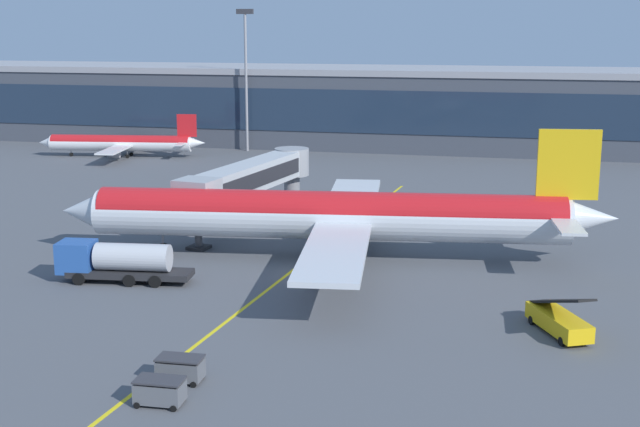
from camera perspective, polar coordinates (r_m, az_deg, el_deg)
name	(u,v)px	position (r m, az deg, el deg)	size (l,w,h in m)	color
ground_plane	(307,275)	(71.27, -0.85, -4.10)	(700.00, 700.00, 0.00)	#515459
apron_lead_in_line	(297,267)	(73.48, -1.55, -3.59)	(0.30, 80.00, 0.01)	yellow
terminal_building	(449,108)	(146.98, 8.54, 6.95)	(186.48, 21.70, 13.26)	#424751
main_airliner	(331,215)	(75.23, 0.77, -0.11)	(49.04, 39.25, 11.74)	silver
jet_bridge	(253,177)	(88.73, -4.50, 2.44)	(7.23, 24.65, 6.64)	#B2B7BC
fuel_tanker	(116,261)	(70.86, -13.42, -3.08)	(11.03, 3.81, 3.25)	#232326
belt_loader	(559,320)	(59.91, 15.57, -6.81)	(4.38, 6.76, 3.49)	yellow
baggage_cart_0	(160,391)	(48.42, -10.60, -11.51)	(2.71, 1.72, 1.48)	#595B60
baggage_cart_1	(180,368)	(51.15, -9.27, -10.12)	(2.71, 1.72, 1.48)	#595B60
commuter_jet_far	(121,143)	(138.30, -13.06, 4.59)	(26.71, 21.32, 6.81)	white
apron_light_mast_0	(246,69)	(141.16, -4.95, 9.56)	(2.80, 0.50, 22.80)	gray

